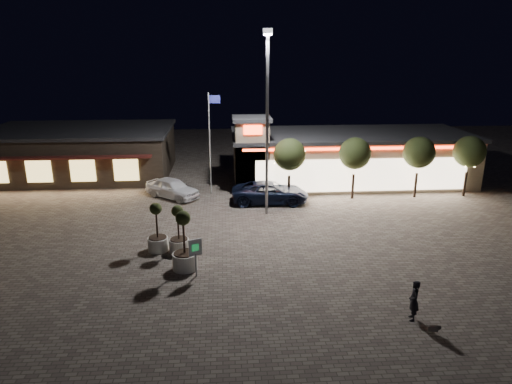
{
  "coord_description": "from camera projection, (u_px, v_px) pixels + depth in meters",
  "views": [
    {
      "loc": [
        -0.93,
        -22.21,
        11.0
      ],
      "look_at": [
        1.11,
        6.0,
        2.23
      ],
      "focal_mm": 32.0,
      "sensor_mm": 36.0,
      "label": 1
    }
  ],
  "objects": [
    {
      "name": "retail_building",
      "position": [
        344.0,
        157.0,
        39.55
      ],
      "size": [
        20.4,
        8.4,
        6.1
      ],
      "color": "tan",
      "rests_on": "ground"
    },
    {
      "name": "string_tree_a",
      "position": [
        290.0,
        155.0,
        34.18
      ],
      "size": [
        2.42,
        2.42,
        4.79
      ],
      "color": "#332319",
      "rests_on": "ground"
    },
    {
      "name": "planter_left",
      "position": [
        158.0,
        236.0,
        26.03
      ],
      "size": [
        1.18,
        1.18,
        2.89
      ],
      "color": "white",
      "rests_on": "ground"
    },
    {
      "name": "planter_mid",
      "position": [
        185.0,
        251.0,
        23.77
      ],
      "size": [
        1.32,
        1.32,
        3.25
      ],
      "color": "white",
      "rests_on": "ground"
    },
    {
      "name": "white_sedan",
      "position": [
        172.0,
        188.0,
        35.54
      ],
      "size": [
        4.75,
        4.32,
        1.57
      ],
      "primitive_type": "imported",
      "rotation": [
        0.0,
        0.0,
        0.89
      ],
      "color": "white",
      "rests_on": "ground"
    },
    {
      "name": "restaurant_building",
      "position": [
        81.0,
        151.0,
        41.91
      ],
      "size": [
        16.4,
        11.0,
        4.3
      ],
      "color": "#382D23",
      "rests_on": "ground"
    },
    {
      "name": "planter_right",
      "position": [
        179.0,
        238.0,
        25.86
      ],
      "size": [
        1.14,
        1.14,
        2.81
      ],
      "color": "white",
      "rests_on": "ground"
    },
    {
      "name": "string_tree_c",
      "position": [
        419.0,
        153.0,
        34.87
      ],
      "size": [
        2.42,
        2.42,
        4.79
      ],
      "color": "#332319",
      "rests_on": "ground"
    },
    {
      "name": "valet_sign",
      "position": [
        195.0,
        251.0,
        22.85
      ],
      "size": [
        0.65,
        0.3,
        2.04
      ],
      "color": "gray",
      "rests_on": "ground"
    },
    {
      "name": "floodlight_pole",
      "position": [
        267.0,
        114.0,
        30.16
      ],
      "size": [
        0.6,
        0.4,
        12.38
      ],
      "color": "gray",
      "rests_on": "ground"
    },
    {
      "name": "ground",
      "position": [
        243.0,
        265.0,
        24.48
      ],
      "size": [
        90.0,
        90.0,
        0.0
      ],
      "primitive_type": "plane",
      "color": "#70655A",
      "rests_on": "ground"
    },
    {
      "name": "pedestrian",
      "position": [
        414.0,
        301.0,
        19.27
      ],
      "size": [
        0.55,
        0.73,
        1.81
      ],
      "primitive_type": "imported",
      "rotation": [
        0.0,
        0.0,
        -1.77
      ],
      "color": "black",
      "rests_on": "ground"
    },
    {
      "name": "pickup_truck",
      "position": [
        270.0,
        192.0,
        34.36
      ],
      "size": [
        5.9,
        2.97,
        1.6
      ],
      "primitive_type": "imported",
      "rotation": [
        0.0,
        0.0,
        1.52
      ],
      "color": "black",
      "rests_on": "ground"
    },
    {
      "name": "string_tree_b",
      "position": [
        355.0,
        154.0,
        34.53
      ],
      "size": [
        2.42,
        2.42,
        4.79
      ],
      "color": "#332319",
      "rests_on": "ground"
    },
    {
      "name": "string_tree_d",
      "position": [
        469.0,
        152.0,
        35.15
      ],
      "size": [
        2.42,
        2.42,
        4.79
      ],
      "color": "#332319",
      "rests_on": "ground"
    },
    {
      "name": "flagpole",
      "position": [
        211.0,
        135.0,
        35.33
      ],
      "size": [
        0.95,
        0.1,
        8.0
      ],
      "color": "white",
      "rests_on": "ground"
    },
    {
      "name": "dog",
      "position": [
        435.0,
        328.0,
        18.43
      ],
      "size": [
        0.53,
        0.27,
        0.28
      ],
      "color": "#59514C",
      "rests_on": "ground"
    }
  ]
}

